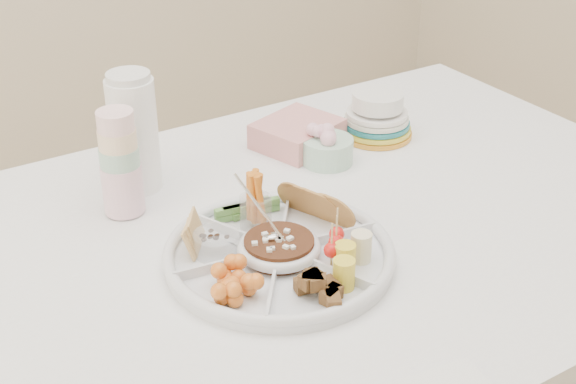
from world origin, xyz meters
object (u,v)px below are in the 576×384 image
dining_table (308,383)px  party_tray (279,251)px  thermos (134,131)px  plate_stack (377,115)px

dining_table → party_tray: size_ratio=4.00×
thermos → plate_stack: thermos is taller
thermos → plate_stack: bearing=-6.7°
dining_table → plate_stack: bearing=35.6°
party_tray → dining_table: bearing=33.7°
plate_stack → dining_table: bearing=-144.4°
thermos → plate_stack: 0.54m
dining_table → thermos: size_ratio=6.35×
party_tray → plate_stack: size_ratio=2.40×
party_tray → thermos: size_ratio=1.59×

